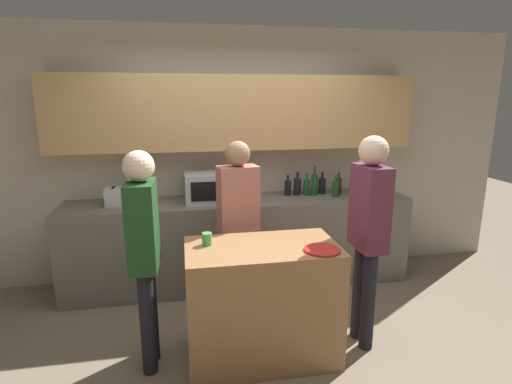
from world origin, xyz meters
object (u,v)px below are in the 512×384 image
(plate_on_island, at_px, (322,250))
(person_right, at_px, (369,224))
(bottle_0, at_px, (288,188))
(bottle_5, at_px, (336,188))
(cup_0, at_px, (207,239))
(bottle_3, at_px, (314,184))
(bottle_1, at_px, (297,186))
(bottle_2, at_px, (306,187))
(microwave, at_px, (211,187))
(person_center, at_px, (144,244))
(bottle_7, at_px, (353,187))
(potted_plant, at_px, (362,177))
(toaster, at_px, (119,197))
(bottle_4, at_px, (322,185))
(bottle_6, at_px, (338,185))
(person_left, at_px, (238,217))

(plate_on_island, distance_m, person_right, 0.49)
(bottle_0, xyz_separation_m, plate_on_island, (-0.16, -1.56, -0.10))
(bottle_5, relative_size, cup_0, 2.58)
(plate_on_island, bearing_deg, bottle_3, 73.62)
(bottle_1, xyz_separation_m, bottle_2, (0.09, -0.04, -0.00))
(bottle_3, distance_m, bottle_5, 0.23)
(bottle_3, distance_m, plate_on_island, 1.59)
(microwave, xyz_separation_m, bottle_3, (1.13, 0.06, -0.03))
(person_center, bearing_deg, bottle_7, 121.89)
(person_center, bearing_deg, potted_plant, 121.80)
(bottle_0, relative_size, plate_on_island, 0.87)
(plate_on_island, xyz_separation_m, cup_0, (-0.80, 0.27, 0.04))
(toaster, height_order, potted_plant, potted_plant)
(bottle_7, height_order, cup_0, bottle_7)
(bottle_0, height_order, bottle_7, bottle_7)
(bottle_2, bearing_deg, person_center, -140.67)
(potted_plant, bearing_deg, bottle_4, 166.30)
(bottle_5, bearing_deg, bottle_7, -7.35)
(bottle_1, bearing_deg, bottle_4, -0.41)
(bottle_2, height_order, bottle_4, bottle_4)
(microwave, relative_size, bottle_4, 2.13)
(bottle_6, xyz_separation_m, plate_on_island, (-0.73, -1.54, -0.11))
(bottle_2, distance_m, bottle_3, 0.09)
(person_left, bearing_deg, bottle_3, -150.29)
(toaster, height_order, bottle_5, bottle_5)
(microwave, distance_m, cup_0, 1.20)
(bottle_2, bearing_deg, microwave, -176.41)
(cup_0, bearing_deg, bottle_7, 34.39)
(bottle_4, distance_m, person_center, 2.25)
(bottle_0, xyz_separation_m, bottle_1, (0.11, 0.00, 0.01))
(cup_0, bearing_deg, bottle_4, 43.76)
(bottle_1, bearing_deg, potted_plant, -8.45)
(microwave, bearing_deg, person_left, -75.51)
(bottle_2, relative_size, cup_0, 2.62)
(microwave, xyz_separation_m, person_left, (0.18, -0.71, -0.12))
(bottle_0, height_order, bottle_4, bottle_4)
(toaster, relative_size, bottle_6, 1.08)
(bottle_4, bearing_deg, person_left, -142.18)
(bottle_0, distance_m, bottle_2, 0.21)
(microwave, xyz_separation_m, bottle_7, (1.52, -0.07, -0.05))
(microwave, height_order, bottle_6, microwave)
(bottle_5, relative_size, person_left, 0.15)
(person_left, bearing_deg, bottle_1, -142.74)
(bottle_0, relative_size, bottle_3, 0.71)
(toaster, bearing_deg, microwave, -0.10)
(bottle_3, bearing_deg, plate_on_island, -106.38)
(bottle_5, xyz_separation_m, plate_on_island, (-0.65, -1.42, -0.10))
(person_center, relative_size, person_right, 0.96)
(bottle_7, bearing_deg, toaster, 178.34)
(bottle_0, distance_m, bottle_5, 0.52)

